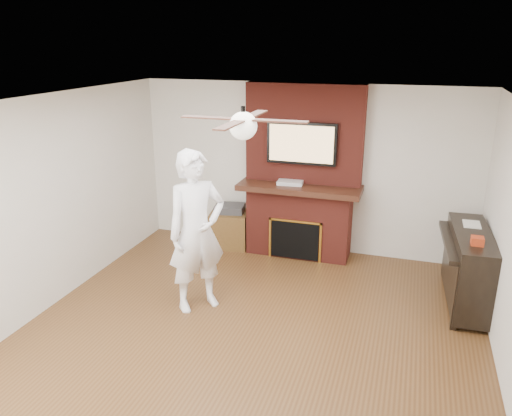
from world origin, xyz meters
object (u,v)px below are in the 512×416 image
(piano, at_px, (468,266))
(side_table, at_px, (230,227))
(fireplace, at_px, (301,189))
(person, at_px, (197,232))

(piano, bearing_deg, side_table, 162.68)
(fireplace, relative_size, person, 1.30)
(fireplace, relative_size, piano, 1.73)
(fireplace, relative_size, side_table, 3.80)
(side_table, bearing_deg, person, -90.50)
(person, height_order, piano, person)
(fireplace, distance_m, side_table, 1.30)
(side_table, xyz_separation_m, piano, (3.37, -0.86, 0.20))
(piano, bearing_deg, person, -164.27)
(person, relative_size, piano, 1.33)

